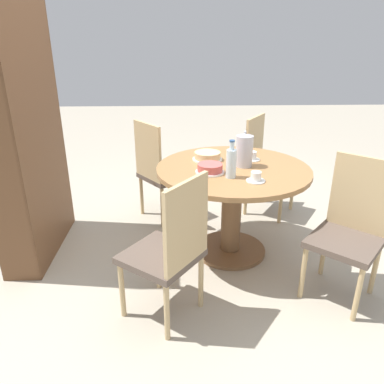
# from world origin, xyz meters

# --- Properties ---
(ground_plane) EXTENTS (14.00, 14.00, 0.00)m
(ground_plane) POSITION_xyz_m (0.00, 0.00, 0.00)
(ground_plane) COLOR #B2A893
(dining_table) EXTENTS (1.18, 1.18, 0.75)m
(dining_table) POSITION_xyz_m (0.00, 0.00, 0.55)
(dining_table) COLOR brown
(dining_table) RESTS_ON ground_plane
(chair_a) EXTENTS (0.58, 0.58, 0.96)m
(chair_a) POSITION_xyz_m (0.79, -0.43, 0.50)
(chair_a) COLOR tan
(chair_a) RESTS_ON ground_plane
(chair_b) EXTENTS (0.59, 0.59, 0.96)m
(chair_b) POSITION_xyz_m (0.67, 0.60, 0.50)
(chair_b) COLOR tan
(chair_b) RESTS_ON ground_plane
(chair_c) EXTENTS (0.59, 0.59, 0.96)m
(chair_c) POSITION_xyz_m (-0.76, 0.48, 0.50)
(chair_c) COLOR tan
(chair_c) RESTS_ON ground_plane
(chair_d) EXTENTS (0.59, 0.59, 0.96)m
(chair_d) POSITION_xyz_m (-0.54, -0.72, 0.50)
(chair_d) COLOR tan
(chair_d) RESTS_ON ground_plane
(bookshelf) EXTENTS (0.97, 0.28, 2.00)m
(bookshelf) POSITION_xyz_m (0.12, 1.57, 0.98)
(bookshelf) COLOR brown
(bookshelf) RESTS_ON ground_plane
(coffee_pot) EXTENTS (0.13, 0.13, 0.28)m
(coffee_pot) POSITION_xyz_m (0.03, -0.08, 0.87)
(coffee_pot) COLOR silver
(coffee_pot) RESTS_ON dining_table
(water_bottle) EXTENTS (0.07, 0.07, 0.27)m
(water_bottle) POSITION_xyz_m (-0.22, 0.05, 0.86)
(water_bottle) COLOR silver
(water_bottle) RESTS_ON dining_table
(cake_main) EXTENTS (0.24, 0.24, 0.07)m
(cake_main) POSITION_xyz_m (0.19, 0.19, 0.78)
(cake_main) COLOR white
(cake_main) RESTS_ON dining_table
(cake_second) EXTENTS (0.21, 0.21, 0.07)m
(cake_second) POSITION_xyz_m (-0.12, 0.19, 0.78)
(cake_second) COLOR white
(cake_second) RESTS_ON dining_table
(cup_a) EXTENTS (0.13, 0.13, 0.07)m
(cup_a) POSITION_xyz_m (0.41, -0.17, 0.78)
(cup_a) COLOR white
(cup_a) RESTS_ON dining_table
(cup_b) EXTENTS (0.13, 0.13, 0.07)m
(cup_b) POSITION_xyz_m (-0.30, -0.11, 0.78)
(cup_b) COLOR white
(cup_b) RESTS_ON dining_table
(cup_c) EXTENTS (0.13, 0.13, 0.07)m
(cup_c) POSITION_xyz_m (0.18, -0.17, 0.78)
(cup_c) COLOR white
(cup_c) RESTS_ON dining_table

